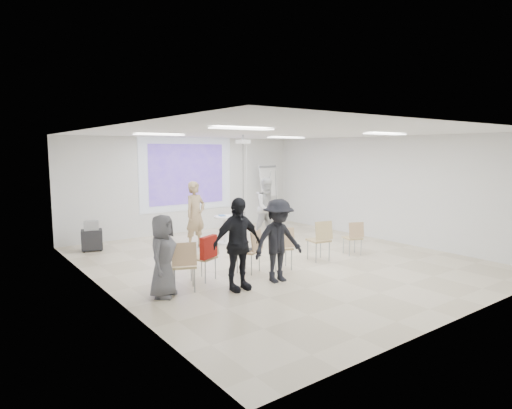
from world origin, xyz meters
TOP-DOWN VIEW (x-y plane):
  - floor at (0.00, 0.00)m, footprint 8.00×9.00m
  - ceiling at (0.00, 0.00)m, footprint 8.00×9.00m
  - wall_back at (0.00, 4.55)m, footprint 8.00×0.10m
  - wall_left at (-4.05, 0.00)m, footprint 0.10×9.00m
  - wall_right at (4.05, 0.00)m, footprint 0.10×9.00m
  - projection_halo at (0.00, 4.49)m, footprint 3.20×0.01m
  - projection_image at (0.00, 4.47)m, footprint 2.60×0.01m
  - pedestal_table at (-0.02, 2.20)m, footprint 0.78×0.78m
  - player_left at (-0.93, 2.24)m, footprint 0.84×0.68m
  - player_right at (1.48, 2.20)m, footprint 1.07×0.91m
  - controller_left at (-0.75, 2.49)m, footprint 0.08×0.14m
  - controller_right at (1.30, 2.45)m, footprint 0.06×0.13m
  - chair_far_left at (-2.83, -0.80)m, footprint 0.59×0.61m
  - chair_left_mid at (-2.16, -0.46)m, footprint 0.58×0.60m
  - chair_left_inner at (-1.11, -0.54)m, footprint 0.58×0.60m
  - chair_center at (-0.44, -0.76)m, footprint 0.58×0.60m
  - chair_right_inner at (0.76, -0.72)m, footprint 0.54×0.57m
  - chair_right_far at (1.85, -0.79)m, footprint 0.52×0.53m
  - red_jacket at (-2.20, -0.61)m, footprint 0.45×0.28m
  - laptop at (-1.14, -0.45)m, footprint 0.41×0.36m
  - audience_left at (-1.97, -1.29)m, footprint 1.16×0.70m
  - audience_mid at (-1.04, -1.35)m, footprint 1.27×0.78m
  - audience_outer at (-3.25, -0.83)m, footprint 0.95×0.94m
  - flipchart_easel at (2.87, 3.96)m, footprint 0.89×0.68m
  - av_cart at (-3.26, 3.59)m, footprint 0.61×0.53m
  - ceiling_projector at (0.10, 1.49)m, footprint 0.30×0.25m
  - fluor_panel_nw at (-2.00, 2.00)m, footprint 1.20×0.30m
  - fluor_panel_ne at (2.00, 2.00)m, footprint 1.20×0.30m
  - fluor_panel_sw at (-2.00, -1.50)m, footprint 1.20×0.30m
  - fluor_panel_se at (2.00, -1.50)m, footprint 1.20×0.30m

SIDE VIEW (x-z plane):
  - floor at x=0.00m, z-range -0.10..0.00m
  - av_cart at x=-3.26m, z-range -0.03..0.75m
  - pedestal_table at x=-0.02m, z-range 0.04..0.85m
  - laptop at x=-1.14m, z-range 0.48..0.51m
  - chair_right_far at x=1.85m, z-range 0.08..0.92m
  - chair_left_inner at x=-1.11m, z-range 0.08..1.00m
  - chair_left_mid at x=-2.16m, z-range 0.08..1.00m
  - chair_far_left at x=-2.83m, z-range 0.09..1.03m
  - chair_center at x=-0.44m, z-range 0.09..1.04m
  - chair_right_inner at x=0.76m, z-range 0.09..1.06m
  - red_jacket at x=-2.20m, z-range 0.50..0.94m
  - audience_outer at x=-3.25m, z-range 0.00..1.66m
  - audience_mid at x=-1.04m, z-range 0.00..1.87m
  - player_right at x=1.48m, z-range 0.00..1.98m
  - audience_left at x=-1.97m, z-range 0.00..1.99m
  - player_left at x=-0.93m, z-range 0.00..2.03m
  - controller_left at x=-0.75m, z-range 1.31..1.36m
  - controller_right at x=1.30m, z-range 1.31..1.36m
  - wall_back at x=0.00m, z-range 0.00..3.00m
  - wall_left at x=-4.05m, z-range 0.00..3.00m
  - wall_right at x=4.05m, z-range 0.00..3.00m
  - flipchart_easel at x=2.87m, z-range 0.49..2.56m
  - projection_halo at x=0.00m, z-range 0.70..3.00m
  - projection_image at x=0.00m, z-range 0.90..2.80m
  - ceiling_projector at x=0.10m, z-range 1.19..4.19m
  - fluor_panel_nw at x=-2.00m, z-range 2.96..2.98m
  - fluor_panel_ne at x=2.00m, z-range 2.96..2.98m
  - fluor_panel_sw at x=-2.00m, z-range 2.96..2.98m
  - fluor_panel_se at x=2.00m, z-range 2.96..2.98m
  - ceiling at x=0.00m, z-range 3.00..3.10m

